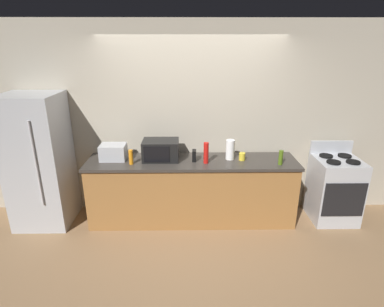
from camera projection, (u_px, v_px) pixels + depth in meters
ground_plane at (192, 235)px, 4.16m from camera, size 8.00×8.00×0.00m
back_wall at (192, 121)px, 4.46m from camera, size 6.40×0.10×2.70m
counter_run at (192, 190)px, 4.38m from camera, size 2.84×0.64×0.90m
refrigerator at (39, 161)px, 4.20m from camera, size 0.72×0.73×1.80m
stove_range at (334, 189)px, 4.40m from camera, size 0.60×0.61×1.08m
microwave at (161, 150)px, 4.22m from camera, size 0.48×0.35×0.27m
toaster_oven at (113, 152)px, 4.23m from camera, size 0.34×0.26×0.21m
paper_towel_roll at (230, 150)px, 4.24m from camera, size 0.12×0.12×0.27m
cordless_phone at (194, 156)px, 4.19m from camera, size 0.06×0.11×0.15m
bottle_olive_oil at (281, 158)px, 4.06m from camera, size 0.06×0.06×0.19m
bottle_hot_sauce at (206, 153)px, 4.10m from camera, size 0.07×0.07×0.28m
bottle_dish_soap at (131, 157)px, 4.07m from camera, size 0.06×0.06×0.19m
mug_yellow at (242, 157)px, 4.22m from camera, size 0.08×0.08×0.10m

